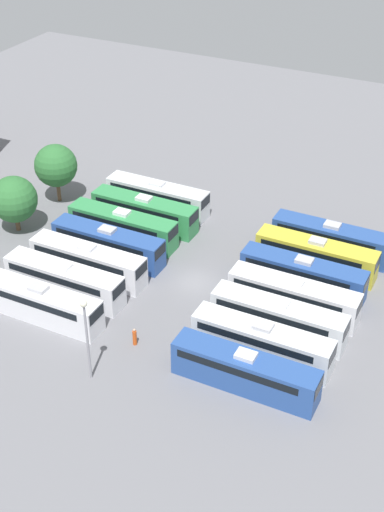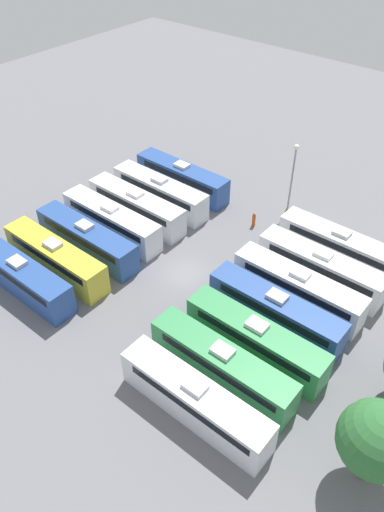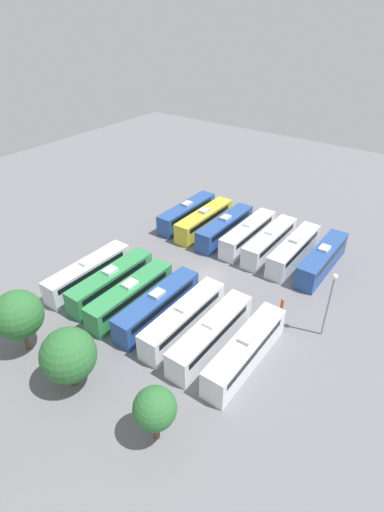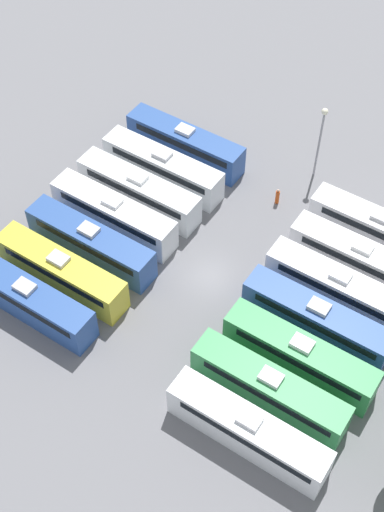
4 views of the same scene
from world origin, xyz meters
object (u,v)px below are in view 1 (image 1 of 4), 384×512
(bus_2, at_px, (278,317))
(bus_6, at_px, (330,238))
(bus_11, at_px, (122,225))
(bus_13, at_px, (157,196))
(bus_4, at_px, (303,274))
(bus_7, at_px, (40,302))
(bus_3, at_px, (293,296))
(worker_person, at_px, (135,337))
(tree_2, at_px, (56,166))
(light_pole, at_px, (86,326))
(bus_9, at_px, (88,261))
(bus_1, at_px, (262,341))
(tree_1, at_px, (14,199))
(bus_8, at_px, (64,279))
(bus_5, at_px, (316,255))
(bus_0, at_px, (245,370))
(bus_12, at_px, (144,211))
(bus_10, at_px, (108,243))

(bus_2, height_order, bus_6, same)
(bus_11, bearing_deg, bus_13, -1.18)
(bus_4, relative_size, bus_11, 1.00)
(bus_6, bearing_deg, bus_7, 137.73)
(bus_3, xyz_separation_m, bus_13, (10.99, 20.00, 0.00))
(worker_person, relative_size, tree_2, 0.24)
(light_pole, xyz_separation_m, tree_2, (23.31, 19.56, -0.85))
(bus_2, distance_m, bus_9, 19.61)
(bus_1, xyz_separation_m, tree_1, (7.46, 31.05, 2.05))
(bus_8, bearing_deg, light_pole, -135.30)
(bus_5, xyz_separation_m, worker_person, (-17.80, 10.16, -0.91))
(bus_8, distance_m, bus_13, 18.07)
(bus_7, xyz_separation_m, bus_9, (7.50, -0.09, 0.00))
(worker_person, bearing_deg, tree_1, 62.63)
(bus_11, height_order, worker_person, bus_11)
(bus_6, height_order, worker_person, bus_6)
(bus_0, height_order, bus_3, same)
(bus_0, relative_size, tree_2, 1.74)
(bus_1, xyz_separation_m, bus_5, (14.49, 0.08, 0.00))
(tree_2, bearing_deg, bus_4, -97.60)
(bus_9, bearing_deg, bus_4, -69.90)
(bus_3, xyz_separation_m, bus_4, (3.63, 0.36, 0.00))
(bus_8, xyz_separation_m, tree_1, (7.43, 11.31, 2.05))
(bus_5, height_order, bus_8, same)
(bus_9, xyz_separation_m, tree_1, (3.80, 11.54, 2.05))
(bus_7, relative_size, tree_1, 1.92)
(bus_1, height_order, bus_13, same)
(bus_11, bearing_deg, tree_2, 69.94)
(bus_1, distance_m, bus_12, 24.22)
(bus_12, bearing_deg, bus_4, -101.02)
(bus_0, bearing_deg, bus_3, -0.46)
(bus_13, bearing_deg, bus_9, -178.90)
(worker_person, bearing_deg, bus_5, -29.72)
(bus_9, distance_m, tree_2, 16.21)
(bus_1, relative_size, bus_3, 1.00)
(bus_2, height_order, worker_person, bus_2)
(bus_1, relative_size, bus_9, 1.00)
(bus_3, bearing_deg, bus_4, 5.69)
(bus_3, bearing_deg, bus_13, 61.21)
(bus_10, relative_size, tree_2, 1.74)
(bus_0, distance_m, bus_4, 14.63)
(bus_11, bearing_deg, bus_1, -118.55)
(bus_0, distance_m, bus_9, 21.04)
(worker_person, bearing_deg, bus_2, -56.15)
(bus_5, bearing_deg, light_pole, 153.84)
(bus_10, distance_m, bus_13, 10.87)
(bus_8, xyz_separation_m, tree_2, (14.82, 11.16, 2.75))
(bus_5, relative_size, worker_person, 7.11)
(bus_9, bearing_deg, worker_person, -126.95)
(tree_1, bearing_deg, light_pole, -128.92)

